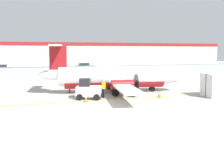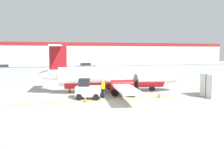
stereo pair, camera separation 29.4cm
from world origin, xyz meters
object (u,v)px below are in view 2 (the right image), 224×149
baggage_tug (88,90)px  traffic_cone_far_left (85,98)px  commuter_airplane (117,77)px  parked_car_0 (2,69)px  parked_car_3 (152,69)px  traffic_cone_near_left (70,89)px  cargo_container (217,85)px  parked_car_2 (86,66)px  ground_crew_worker (103,88)px  traffic_cone_far_right (112,89)px  parked_car_1 (48,71)px  traffic_cone_near_right (159,94)px

baggage_tug → traffic_cone_far_left: (-0.45, -1.20, -0.54)m
commuter_airplane → parked_car_0: bearing=125.3°
parked_car_3 → traffic_cone_near_left: bearing=38.1°
baggage_tug → traffic_cone_near_left: bearing=123.9°
cargo_container → parked_car_2: 35.91m
parked_car_0 → ground_crew_worker: bearing=109.5°
traffic_cone_near_left → traffic_cone_far_right: 4.44m
parked_car_0 → traffic_cone_near_left: bearing=107.8°
cargo_container → traffic_cone_far_left: cargo_container is taller
cargo_container → parked_car_3: cargo_container is taller
traffic_cone_far_left → traffic_cone_far_right: (3.62, 4.35, 0.00)m
commuter_airplane → traffic_cone_far_left: (-4.07, -3.90, -1.29)m
parked_car_1 → parked_car_0: bearing=127.4°
parked_car_1 → cargo_container: bearing=-64.7°
traffic_cone_far_right → traffic_cone_far_left: bearing=-129.8°
traffic_cone_near_left → parked_car_3: 23.57m
ground_crew_worker → parked_car_1: same height
parked_car_2 → traffic_cone_far_right: bearing=-94.9°
cargo_container → traffic_cone_near_right: size_ratio=4.01×
ground_crew_worker → parked_car_1: bearing=-102.7°
traffic_cone_near_left → cargo_container: bearing=-27.1°
ground_crew_worker → parked_car_0: same height
cargo_container → traffic_cone_far_right: 10.35m
cargo_container → parked_car_1: 28.40m
commuter_airplane → parked_car_3: 21.63m
cargo_container → parked_car_3: 23.19m
traffic_cone_far_right → parked_car_0: 31.28m
parked_car_3 → traffic_cone_near_right: bearing=61.0°
traffic_cone_near_left → parked_car_3: (17.15, 16.16, 0.58)m
baggage_tug → ground_crew_worker: baggage_tug is taller
commuter_airplane → ground_crew_worker: bearing=-122.9°
cargo_container → parked_car_3: size_ratio=0.59×
commuter_airplane → cargo_container: size_ratio=6.26×
parked_car_2 → parked_car_3: 16.23m
ground_crew_worker → traffic_cone_near_right: bearing=141.8°
commuter_airplane → ground_crew_worker: (-2.16, -2.53, -0.65)m
ground_crew_worker → traffic_cone_near_right: 5.26m
traffic_cone_near_right → parked_car_1: (-9.28, 23.07, 0.58)m
traffic_cone_far_left → parked_car_2: bearing=79.7°
traffic_cone_far_right → parked_car_2: bearing=85.0°
cargo_container → parked_car_3: (4.15, 22.81, -0.21)m
traffic_cone_far_left → parked_car_3: (16.47, 21.61, 0.58)m
traffic_cone_near_right → traffic_cone_far_right: size_ratio=1.00×
ground_crew_worker → parked_car_1: 22.17m
ground_crew_worker → traffic_cone_far_right: (1.71, 2.98, -0.64)m
cargo_container → traffic_cone_near_left: (-13.00, 6.66, -0.79)m
baggage_tug → traffic_cone_near_right: 6.63m
parked_car_1 → traffic_cone_near_left: bearing=-90.5°
ground_crew_worker → parked_car_2: (4.30, 32.81, -0.06)m
commuter_airplane → baggage_tug: (-3.62, -2.70, -0.75)m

